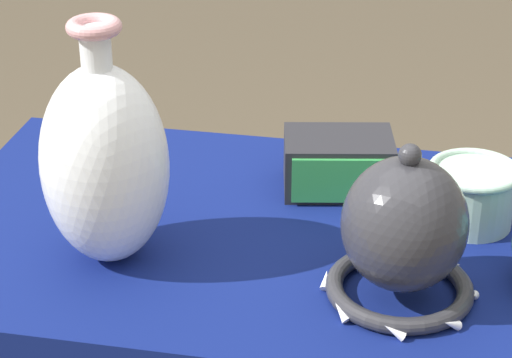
{
  "coord_description": "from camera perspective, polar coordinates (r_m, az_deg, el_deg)",
  "views": [
    {
      "loc": [
        0.2,
        -1.17,
        1.43
      ],
      "look_at": [
        -0.01,
        -0.08,
        0.85
      ],
      "focal_mm": 70.0,
      "sensor_mm": 36.0,
      "label": 1
    }
  ],
  "objects": [
    {
      "name": "cup_wide_celadon",
      "position": [
        1.41,
        12.26,
        -0.79
      ],
      "size": [
        0.13,
        0.13,
        0.09
      ],
      "color": "#A8CCB7",
      "rests_on": "display_table"
    },
    {
      "name": "vase_tall_bulbous",
      "position": [
        1.27,
        -8.65,
        0.93
      ],
      "size": [
        0.16,
        0.16,
        0.33
      ],
      "color": "white",
      "rests_on": "display_table"
    },
    {
      "name": "vase_dome_bell",
      "position": [
        1.21,
        8.43,
        -3.16
      ],
      "size": [
        0.2,
        0.2,
        0.21
      ],
      "color": "#2D2D33",
      "rests_on": "display_table"
    },
    {
      "name": "mosaic_tile_box",
      "position": [
        1.47,
        4.72,
        0.89
      ],
      "size": [
        0.18,
        0.14,
        0.08
      ],
      "rotation": [
        0.0,
        0.0,
        0.18
      ],
      "color": "#232328",
      "rests_on": "display_table"
    },
    {
      "name": "display_table",
      "position": [
        1.42,
        1.0,
        -6.61
      ],
      "size": [
        0.96,
        0.59,
        0.73
      ],
      "color": "olive",
      "rests_on": "ground_plane"
    }
  ]
}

